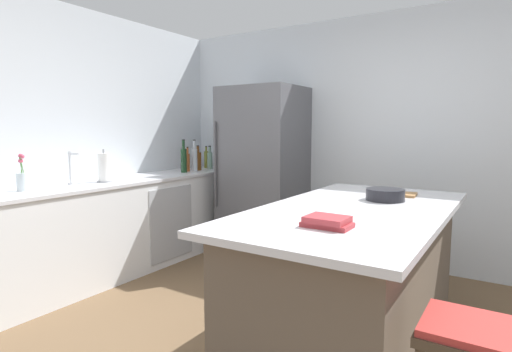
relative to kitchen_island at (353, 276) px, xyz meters
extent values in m
cube|color=silver|center=(-0.38, 1.81, 0.83)|extent=(6.00, 0.10, 2.60)
cube|color=silver|center=(-2.83, -0.44, 0.83)|extent=(0.10, 6.00, 2.60)
cube|color=white|center=(-2.46, 0.13, -0.02)|extent=(0.65, 3.06, 0.90)
cube|color=silver|center=(-2.46, 0.13, 0.44)|extent=(0.68, 3.09, 0.03)
cube|color=#B2B5BA|center=(-2.13, 0.51, -0.02)|extent=(0.01, 0.60, 0.75)
cube|color=brown|center=(0.00, 0.00, -0.03)|extent=(0.92, 1.91, 0.88)
cube|color=silver|center=(0.00, 0.00, 0.44)|extent=(1.08, 2.11, 0.04)
cube|color=#56565B|center=(-1.56, 1.40, 0.48)|extent=(0.85, 0.72, 1.88)
cylinder|color=#4C4C51|center=(-1.95, 1.01, 0.57)|extent=(0.02, 0.02, 0.94)
cube|color=#473828|center=(0.74, -0.78, 0.16)|extent=(0.36, 0.36, 0.04)
cube|color=#B2332D|center=(0.74, -0.78, 0.19)|extent=(0.34, 0.34, 0.03)
cylinder|color=silver|center=(-2.52, -0.35, 0.47)|extent=(0.05, 0.05, 0.02)
cylinder|color=silver|center=(-2.52, -0.35, 0.62)|extent=(0.02, 0.02, 0.28)
cylinder|color=silver|center=(-2.46, -0.35, 0.74)|extent=(0.14, 0.02, 0.02)
cylinder|color=silver|center=(-2.50, -0.79, 0.53)|extent=(0.09, 0.09, 0.15)
cylinder|color=#4C7F3D|center=(-2.51, -0.78, 0.63)|extent=(0.01, 0.03, 0.22)
sphere|color=#DB4C66|center=(-2.51, -0.78, 0.74)|extent=(0.04, 0.04, 0.04)
cylinder|color=#4C7F3D|center=(-2.49, -0.79, 0.61)|extent=(0.01, 0.01, 0.19)
sphere|color=#DB4C66|center=(-2.49, -0.79, 0.70)|extent=(0.04, 0.04, 0.04)
cylinder|color=#4C7F3D|center=(-2.48, -0.78, 0.63)|extent=(0.01, 0.04, 0.22)
sphere|color=#DB4C66|center=(-2.48, -0.78, 0.74)|extent=(0.04, 0.04, 0.04)
cylinder|color=gray|center=(-2.42, -0.07, 0.46)|extent=(0.14, 0.14, 0.01)
cylinder|color=white|center=(-2.42, -0.07, 0.60)|extent=(0.11, 0.11, 0.26)
cylinder|color=gray|center=(-2.42, -0.07, 0.75)|extent=(0.02, 0.02, 0.04)
cylinder|color=olive|center=(-2.52, 1.55, 0.57)|extent=(0.06, 0.06, 0.21)
cylinder|color=olive|center=(-2.52, 1.55, 0.70)|extent=(0.03, 0.03, 0.06)
cylinder|color=black|center=(-2.52, 1.55, 0.73)|extent=(0.03, 0.03, 0.01)
cylinder|color=#8CB79E|center=(-2.39, 1.46, 0.56)|extent=(0.07, 0.07, 0.21)
cylinder|color=#8CB79E|center=(-2.39, 1.46, 0.70)|extent=(0.03, 0.03, 0.07)
cylinder|color=black|center=(-2.39, 1.46, 0.74)|extent=(0.03, 0.03, 0.01)
cylinder|color=red|center=(-2.50, 1.37, 0.54)|extent=(0.05, 0.05, 0.16)
cylinder|color=red|center=(-2.50, 1.37, 0.65)|extent=(0.02, 0.02, 0.06)
cylinder|color=black|center=(-2.50, 1.37, 0.69)|extent=(0.02, 0.02, 0.01)
cylinder|color=brown|center=(-2.42, 1.27, 0.57)|extent=(0.08, 0.08, 0.22)
cylinder|color=brown|center=(-2.42, 1.27, 0.71)|extent=(0.03, 0.03, 0.07)
cylinder|color=black|center=(-2.42, 1.27, 0.76)|extent=(0.03, 0.03, 0.01)
cylinder|color=silver|center=(-2.38, 1.17, 0.59)|extent=(0.07, 0.07, 0.27)
cylinder|color=silver|center=(-2.38, 1.17, 0.77)|extent=(0.03, 0.03, 0.10)
cylinder|color=black|center=(-2.38, 1.17, 0.83)|extent=(0.03, 0.03, 0.01)
cylinder|color=#994C23|center=(-2.42, 1.08, 0.56)|extent=(0.05, 0.05, 0.21)
cylinder|color=#994C23|center=(-2.42, 1.08, 0.70)|extent=(0.02, 0.02, 0.07)
cylinder|color=black|center=(-2.42, 1.08, 0.74)|extent=(0.03, 0.03, 0.01)
cylinder|color=#19381E|center=(-2.38, 0.98, 0.60)|extent=(0.07, 0.07, 0.27)
cylinder|color=#19381E|center=(-2.38, 0.98, 0.78)|extent=(0.03, 0.03, 0.10)
cylinder|color=black|center=(-2.38, 0.98, 0.84)|extent=(0.03, 0.03, 0.01)
cube|color=#A83338|center=(0.05, -0.58, 0.47)|extent=(0.25, 0.15, 0.02)
cube|color=#A83338|center=(0.05, -0.58, 0.50)|extent=(0.21, 0.18, 0.03)
cylinder|color=black|center=(0.09, 0.37, 0.50)|extent=(0.27, 0.27, 0.08)
cube|color=#9E7042|center=(0.07, 0.66, 0.46)|extent=(0.35, 0.23, 0.02)
camera|label=1|loc=(0.85, -2.49, 0.95)|focal=28.46mm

